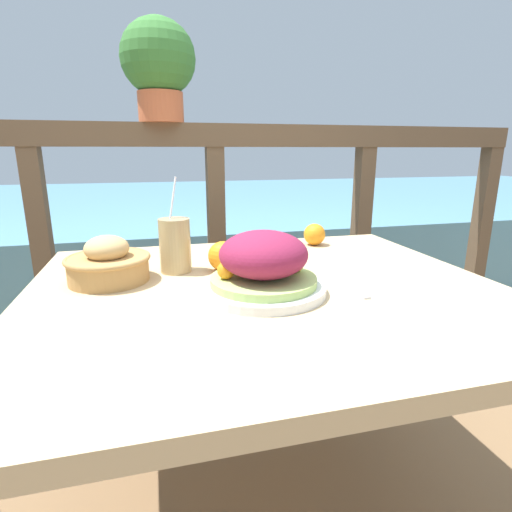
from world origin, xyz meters
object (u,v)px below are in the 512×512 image
(salad_plate, at_px, (263,266))
(drink_glass, at_px, (175,245))
(bread_basket, at_px, (108,263))
(potted_plant, at_px, (158,64))

(salad_plate, relative_size, drink_glass, 1.14)
(salad_plate, height_order, bread_basket, salad_plate)
(drink_glass, xyz_separation_m, bread_basket, (-0.17, -0.04, -0.03))
(potted_plant, bearing_deg, salad_plate, -77.70)
(drink_glass, distance_m, potted_plant, 0.83)
(bread_basket, bearing_deg, drink_glass, 14.66)
(salad_plate, distance_m, potted_plant, 1.02)
(drink_glass, relative_size, potted_plant, 0.67)
(potted_plant, bearing_deg, bread_basket, -104.23)
(salad_plate, xyz_separation_m, potted_plant, (-0.18, 0.83, 0.56))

